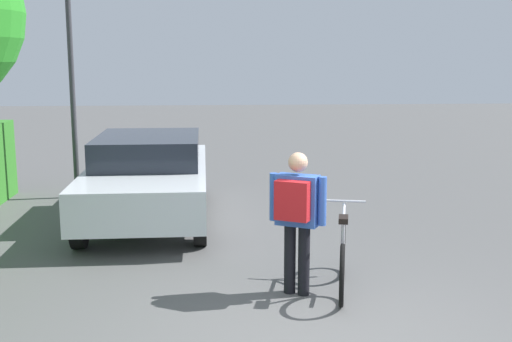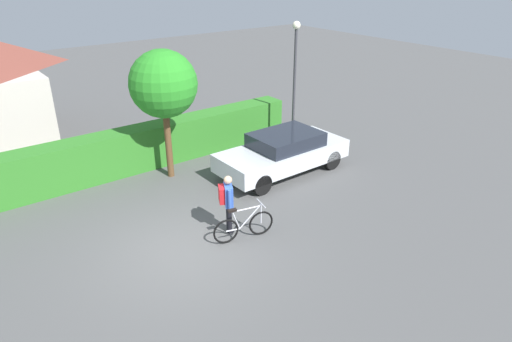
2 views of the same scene
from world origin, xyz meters
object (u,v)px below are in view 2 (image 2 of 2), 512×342
(parked_car_near, at_px, (283,152))
(bicycle, at_px, (244,226))
(person_rider, at_px, (227,199))
(street_lamp, at_px, (295,70))
(tree_kerbside, at_px, (163,85))

(parked_car_near, distance_m, bicycle, 4.20)
(bicycle, height_order, person_rider, person_rider)
(person_rider, bearing_deg, bicycle, -77.82)
(person_rider, height_order, street_lamp, street_lamp)
(street_lamp, bearing_deg, person_rider, -146.86)
(person_rider, height_order, tree_kerbside, tree_kerbside)
(parked_car_near, bearing_deg, person_rider, -151.26)
(bicycle, bearing_deg, tree_kerbside, 86.59)
(parked_car_near, relative_size, tree_kerbside, 1.08)
(bicycle, relative_size, tree_kerbside, 0.39)
(person_rider, distance_m, street_lamp, 6.57)
(person_rider, relative_size, tree_kerbside, 0.39)
(parked_car_near, bearing_deg, bicycle, -143.89)
(parked_car_near, bearing_deg, tree_kerbside, 147.35)
(bicycle, xyz_separation_m, person_rider, (-0.12, 0.55, 0.58))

